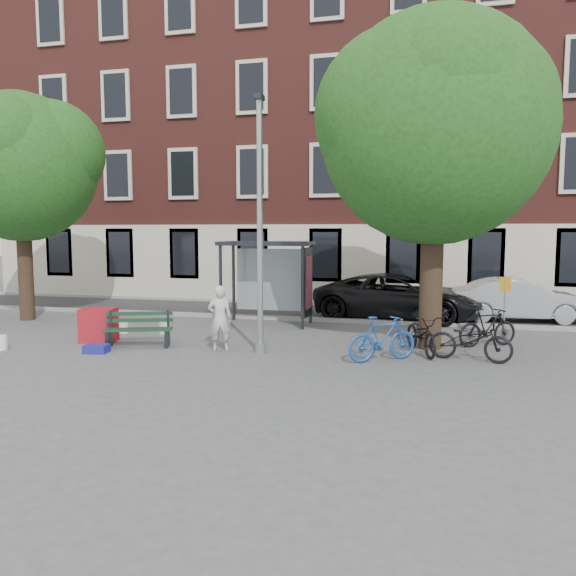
# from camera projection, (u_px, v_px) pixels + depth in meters

# --- Properties ---
(ground) EXTENTS (90.00, 90.00, 0.00)m
(ground) POSITION_uv_depth(u_px,v_px,m) (261.00, 353.00, 13.66)
(ground) COLOR #4C4C4F
(ground) RESTS_ON ground
(road) EXTENTS (40.00, 4.00, 0.01)m
(road) POSITION_uv_depth(u_px,v_px,m) (316.00, 312.00, 20.41)
(road) COLOR #28282B
(road) RESTS_ON ground
(curb_near) EXTENTS (40.00, 0.25, 0.12)m
(curb_near) POSITION_uv_depth(u_px,v_px,m) (304.00, 319.00, 18.48)
(curb_near) COLOR gray
(curb_near) RESTS_ON ground
(curb_far) EXTENTS (40.00, 0.25, 0.12)m
(curb_far) POSITION_uv_depth(u_px,v_px,m) (325.00, 304.00, 22.34)
(curb_far) COLOR gray
(curb_far) RESTS_ON ground
(building_row) EXTENTS (30.00, 8.00, 14.00)m
(building_row) POSITION_uv_depth(u_px,v_px,m) (342.00, 141.00, 25.49)
(building_row) COLOR maroon
(building_row) RESTS_ON ground
(lamppost) EXTENTS (0.28, 0.35, 6.11)m
(lamppost) POSITION_uv_depth(u_px,v_px,m) (260.00, 238.00, 13.37)
(lamppost) COLOR #9EA0A3
(lamppost) RESTS_ON ground
(tree_right) EXTENTS (5.76, 5.60, 8.20)m
(tree_right) POSITION_uv_depth(u_px,v_px,m) (436.00, 119.00, 13.46)
(tree_right) COLOR black
(tree_right) RESTS_ON ground
(tree_left) EXTENTS (5.18, 4.86, 7.40)m
(tree_left) POSITION_uv_depth(u_px,v_px,m) (18.00, 160.00, 18.06)
(tree_left) COLOR black
(tree_left) RESTS_ON ground
(bus_shelter) EXTENTS (2.85, 1.45, 2.62)m
(bus_shelter) POSITION_uv_depth(u_px,v_px,m) (279.00, 264.00, 17.57)
(bus_shelter) COLOR #1E2328
(bus_shelter) RESTS_ON ground
(painter) EXTENTS (0.68, 0.54, 1.62)m
(painter) POSITION_uv_depth(u_px,v_px,m) (220.00, 318.00, 13.79)
(painter) COLOR silver
(painter) RESTS_ON ground
(bench) EXTENTS (1.78, 1.05, 0.87)m
(bench) POSITION_uv_depth(u_px,v_px,m) (138.00, 331.00, 14.30)
(bench) COLOR #1E2328
(bench) RESTS_ON ground
(bike_a) EXTENTS (1.94, 1.00, 0.97)m
(bike_a) POSITION_uv_depth(u_px,v_px,m) (470.00, 340.00, 12.73)
(bike_a) COLOR black
(bike_a) RESTS_ON ground
(bike_b) EXTENTS (1.69, 1.42, 1.04)m
(bike_b) POSITION_uv_depth(u_px,v_px,m) (382.00, 338.00, 12.71)
(bike_b) COLOR #1B4B96
(bike_b) RESTS_ON ground
(bike_c) EXTENTS (1.26, 1.94, 0.96)m
(bike_c) POSITION_uv_depth(u_px,v_px,m) (421.00, 334.00, 13.47)
(bike_c) COLOR black
(bike_c) RESTS_ON ground
(bike_d) EXTENTS (1.67, 1.23, 1.00)m
(bike_d) POSITION_uv_depth(u_px,v_px,m) (488.00, 327.00, 14.32)
(bike_d) COLOR black
(bike_d) RESTS_ON ground
(car_dark) EXTENTS (5.67, 3.00, 1.52)m
(car_dark) POSITION_uv_depth(u_px,v_px,m) (397.00, 296.00, 18.79)
(car_dark) COLOR black
(car_dark) RESTS_ON ground
(car_silver) EXTENTS (4.40, 1.88, 1.41)m
(car_silver) POSITION_uv_depth(u_px,v_px,m) (519.00, 300.00, 18.34)
(car_silver) COLOR #A3A5AA
(car_silver) RESTS_ON ground
(red_stand) EXTENTS (1.00, 0.76, 0.90)m
(red_stand) POSITION_uv_depth(u_px,v_px,m) (99.00, 325.00, 14.93)
(red_stand) COLOR maroon
(red_stand) RESTS_ON ground
(blue_crate) EXTENTS (0.60, 0.47, 0.20)m
(blue_crate) POSITION_uv_depth(u_px,v_px,m) (97.00, 349.00, 13.62)
(blue_crate) COLOR navy
(blue_crate) RESTS_ON ground
(bucket_a) EXTENTS (0.29, 0.29, 0.36)m
(bucket_a) POSITION_uv_depth(u_px,v_px,m) (1.00, 343.00, 13.97)
(bucket_a) COLOR white
(bucket_a) RESTS_ON ground
(bucket_b) EXTENTS (0.32, 0.32, 0.36)m
(bucket_b) POSITION_uv_depth(u_px,v_px,m) (123.00, 327.00, 16.26)
(bucket_b) COLOR white
(bucket_b) RESTS_ON ground
(bucket_c) EXTENTS (0.33, 0.33, 0.36)m
(bucket_c) POSITION_uv_depth(u_px,v_px,m) (164.00, 328.00, 16.07)
(bucket_c) COLOR silver
(bucket_c) RESTS_ON ground
(notice_sign) EXTENTS (0.29, 0.08, 1.71)m
(notice_sign) POSITION_uv_depth(u_px,v_px,m) (505.00, 296.00, 15.11)
(notice_sign) COLOR #9EA0A3
(notice_sign) RESTS_ON ground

